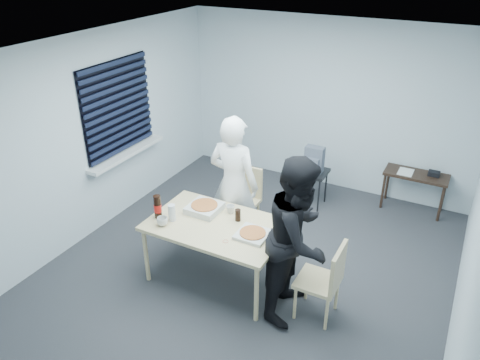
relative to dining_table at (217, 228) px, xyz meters
The scene contains 19 objects.
room 2.23m from the dining_table, 158.05° to the left, with size 5.00×5.00×5.00m.
dining_table is the anchor object (origin of this frame).
chair_far 1.12m from the dining_table, 101.48° to the left, with size 0.42×0.42×0.89m.
chair_right 1.31m from the dining_table, ahead, with size 0.42×0.42×0.89m.
person_white 0.71m from the dining_table, 102.42° to the left, with size 0.65×0.42×1.77m, color white.
person_black 0.99m from the dining_table, ahead, with size 0.86×0.47×1.77m, color black.
side_table 3.18m from the dining_table, 57.05° to the left, with size 0.88×0.39×0.58m.
stool 2.17m from the dining_table, 79.95° to the left, with size 0.40×0.40×0.55m.
backpack 2.14m from the dining_table, 79.90° to the left, with size 0.27×0.20×0.38m.
pizza_box_a 0.33m from the dining_table, 147.17° to the left, with size 0.36×0.36×0.09m.
pizza_box_b 0.46m from the dining_table, ahead, with size 0.33×0.33×0.05m.
mug_a 0.61m from the dining_table, 150.03° to the right, with size 0.12×0.12×0.10m, color silver.
mug_b 0.30m from the dining_table, 86.41° to the left, with size 0.10×0.10×0.09m, color silver.
cola_glass 0.28m from the dining_table, 45.28° to the left, with size 0.06×0.06×0.14m, color black.
soda_bottle 0.71m from the dining_table, 164.17° to the right, with size 0.09×0.09×0.28m.
plastic_cups 0.53m from the dining_table, 161.25° to the right, with size 0.08×0.08×0.20m, color silver.
rubber_band 0.36m from the dining_table, 45.01° to the right, with size 0.06×0.06×0.00m, color red.
papers 3.08m from the dining_table, 59.17° to the left, with size 0.20×0.27×0.00m, color white.
black_box 3.33m from the dining_table, 54.26° to the left, with size 0.16×0.11×0.07m, color black.
Camera 1 is at (2.01, -4.13, 3.56)m, focal length 35.00 mm.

